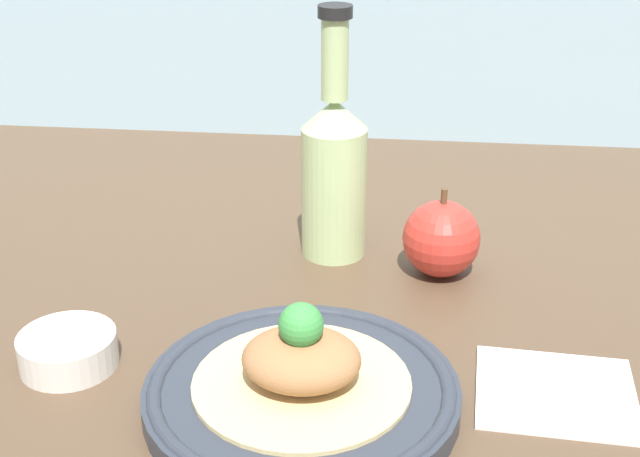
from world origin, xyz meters
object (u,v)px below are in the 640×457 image
at_px(plated_food, 301,362).
at_px(cider_bottle, 334,168).
at_px(dipping_bowl, 68,350).
at_px(plate, 302,392).
at_px(apple, 441,239).

xyz_separation_m(plated_food, cider_bottle, (-0.00, 0.28, 0.06)).
distance_m(plated_food, dipping_bowl, 0.21).
bearing_deg(plate, plated_food, 0.00).
bearing_deg(plated_food, cider_bottle, 90.06).
bearing_deg(plate, dipping_bowl, 170.37).
bearing_deg(dipping_bowl, plated_food, -9.63).
height_order(plated_food, dipping_bowl, plated_food).
bearing_deg(dipping_bowl, apple, 32.46).
bearing_deg(plate, cider_bottle, 90.06).
relative_size(plated_food, cider_bottle, 0.66).
relative_size(apple, dipping_bowl, 1.12).
height_order(plate, apple, apple).
height_order(cider_bottle, dipping_bowl, cider_bottle).
distance_m(plate, cider_bottle, 0.29).
height_order(plated_food, apple, apple).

